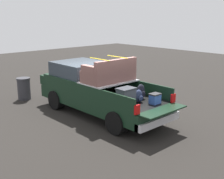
% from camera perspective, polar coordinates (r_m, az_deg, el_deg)
% --- Properties ---
extents(ground_plane, '(40.00, 40.00, 0.00)m').
position_cam_1_polar(ground_plane, '(11.25, -2.09, -4.87)').
color(ground_plane, black).
extents(pickup_truck, '(6.05, 2.06, 2.23)m').
position_cam_1_polar(pickup_truck, '(11.23, -3.32, 0.20)').
color(pickup_truck, black).
rests_on(pickup_truck, ground_plane).
extents(trash_can, '(0.60, 0.60, 0.98)m').
position_cam_1_polar(trash_can, '(13.68, -16.75, 0.19)').
color(trash_can, '#2D2D33').
rests_on(trash_can, ground_plane).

